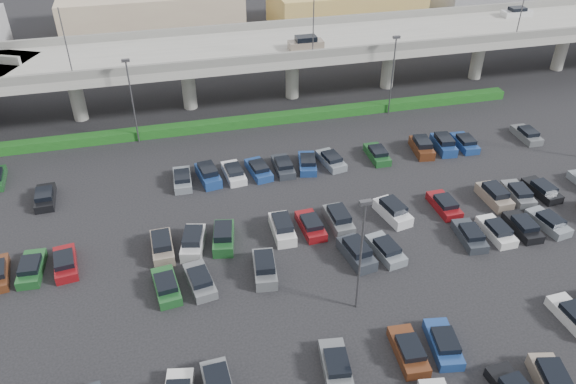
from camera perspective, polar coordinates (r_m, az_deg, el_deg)
The scene contains 6 objects.
ground at distance 51.50m, azimuth 3.89°, elevation -5.35°, with size 280.00×280.00×0.00m, color black.
overpass at distance 75.33m, azimuth -3.52°, elevation 14.06°, with size 150.00×13.00×15.80m.
hedge at distance 71.60m, azimuth -2.09°, elevation 7.40°, with size 66.00×1.60×1.10m, color #134213.
parked_cars at distance 48.61m, azimuth 6.60°, elevation -7.41°, with size 62.90×41.60×1.67m.
light_poles at distance 48.47m, azimuth -1.20°, elevation 1.05°, with size 66.90×48.38×10.30m.
distant_buildings at distance 106.67m, azimuth 0.27°, elevation 18.32°, with size 138.00×24.00×9.00m.
Camera 1 is at (-13.01, -37.69, 32.60)m, focal length 35.00 mm.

